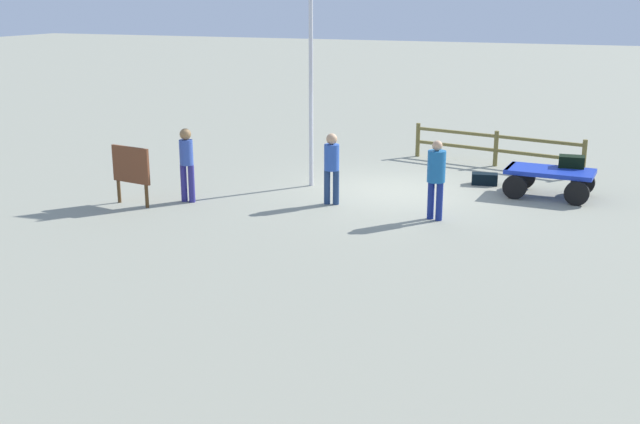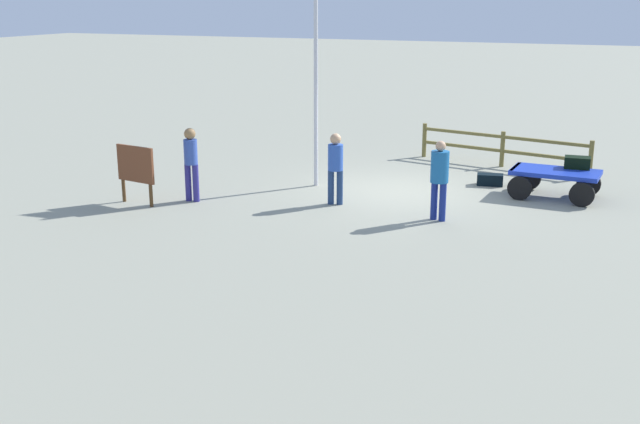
{
  "view_description": "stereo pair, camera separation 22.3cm",
  "coord_description": "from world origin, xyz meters",
  "px_view_note": "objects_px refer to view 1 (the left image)",
  "views": [
    {
      "loc": [
        -4.88,
        17.31,
        4.53
      ],
      "look_at": [
        -0.43,
        6.0,
        1.11
      ],
      "focal_mm": 43.54,
      "sensor_mm": 36.0,
      "label": 1
    },
    {
      "loc": [
        -5.09,
        17.23,
        4.53
      ],
      "look_at": [
        -0.43,
        6.0,
        1.11
      ],
      "focal_mm": 43.54,
      "sensor_mm": 36.0,
      "label": 2
    }
  ],
  "objects_px": {
    "suitcase_maroon": "(485,179)",
    "worker_lead": "(436,173)",
    "worker_trailing": "(332,163)",
    "worker_supervisor": "(187,160)",
    "signboard": "(131,168)",
    "suitcase_olive": "(572,162)",
    "flagpole": "(308,62)",
    "luggage_cart": "(549,177)"
  },
  "relations": [
    {
      "from": "suitcase_olive",
      "to": "worker_trailing",
      "type": "relative_size",
      "value": 0.37
    },
    {
      "from": "suitcase_olive",
      "to": "flagpole",
      "type": "bearing_deg",
      "value": 13.44
    },
    {
      "from": "worker_trailing",
      "to": "flagpole",
      "type": "bearing_deg",
      "value": -51.54
    },
    {
      "from": "worker_supervisor",
      "to": "suitcase_maroon",
      "type": "bearing_deg",
      "value": -145.42
    },
    {
      "from": "luggage_cart",
      "to": "flagpole",
      "type": "distance_m",
      "value": 6.21
    },
    {
      "from": "suitcase_olive",
      "to": "signboard",
      "type": "distance_m",
      "value": 10.06
    },
    {
      "from": "worker_trailing",
      "to": "worker_supervisor",
      "type": "height_order",
      "value": "worker_supervisor"
    },
    {
      "from": "signboard",
      "to": "worker_trailing",
      "type": "bearing_deg",
      "value": -157.51
    },
    {
      "from": "worker_trailing",
      "to": "signboard",
      "type": "distance_m",
      "value": 4.42
    },
    {
      "from": "suitcase_maroon",
      "to": "worker_trailing",
      "type": "height_order",
      "value": "worker_trailing"
    },
    {
      "from": "flagpole",
      "to": "signboard",
      "type": "height_order",
      "value": "flagpole"
    },
    {
      "from": "worker_supervisor",
      "to": "suitcase_olive",
      "type": "bearing_deg",
      "value": -154.04
    },
    {
      "from": "worker_lead",
      "to": "flagpole",
      "type": "relative_size",
      "value": 0.32
    },
    {
      "from": "worker_lead",
      "to": "flagpole",
      "type": "height_order",
      "value": "flagpole"
    },
    {
      "from": "worker_lead",
      "to": "worker_trailing",
      "type": "relative_size",
      "value": 1.04
    },
    {
      "from": "worker_lead",
      "to": "worker_supervisor",
      "type": "relative_size",
      "value": 1.0
    },
    {
      "from": "luggage_cart",
      "to": "worker_supervisor",
      "type": "height_order",
      "value": "worker_supervisor"
    },
    {
      "from": "flagpole",
      "to": "worker_lead",
      "type": "bearing_deg",
      "value": 153.1
    },
    {
      "from": "suitcase_maroon",
      "to": "flagpole",
      "type": "bearing_deg",
      "value": 22.53
    },
    {
      "from": "worker_trailing",
      "to": "worker_supervisor",
      "type": "xyz_separation_m",
      "value": [
        3.09,
        0.99,
        0.04
      ]
    },
    {
      "from": "worker_trailing",
      "to": "worker_supervisor",
      "type": "bearing_deg",
      "value": 17.75
    },
    {
      "from": "luggage_cart",
      "to": "suitcase_maroon",
      "type": "relative_size",
      "value": 2.99
    },
    {
      "from": "suitcase_olive",
      "to": "worker_lead",
      "type": "distance_m",
      "value": 4.08
    },
    {
      "from": "luggage_cart",
      "to": "signboard",
      "type": "height_order",
      "value": "signboard"
    },
    {
      "from": "worker_supervisor",
      "to": "signboard",
      "type": "height_order",
      "value": "worker_supervisor"
    },
    {
      "from": "worker_lead",
      "to": "worker_trailing",
      "type": "height_order",
      "value": "worker_lead"
    },
    {
      "from": "suitcase_maroon",
      "to": "worker_lead",
      "type": "bearing_deg",
      "value": 83.0
    },
    {
      "from": "luggage_cart",
      "to": "flagpole",
      "type": "xyz_separation_m",
      "value": [
        5.58,
        1.03,
        2.53
      ]
    },
    {
      "from": "suitcase_maroon",
      "to": "signboard",
      "type": "relative_size",
      "value": 0.51
    },
    {
      "from": "suitcase_olive",
      "to": "worker_trailing",
      "type": "xyz_separation_m",
      "value": [
        4.87,
        2.89,
        0.15
      ]
    },
    {
      "from": "suitcase_maroon",
      "to": "worker_lead",
      "type": "distance_m",
      "value": 3.61
    },
    {
      "from": "suitcase_maroon",
      "to": "worker_supervisor",
      "type": "height_order",
      "value": "worker_supervisor"
    },
    {
      "from": "worker_lead",
      "to": "flagpole",
      "type": "bearing_deg",
      "value": -26.9
    },
    {
      "from": "luggage_cart",
      "to": "suitcase_maroon",
      "type": "distance_m",
      "value": 1.72
    },
    {
      "from": "suitcase_olive",
      "to": "suitcase_maroon",
      "type": "bearing_deg",
      "value": -6.35
    },
    {
      "from": "worker_supervisor",
      "to": "flagpole",
      "type": "xyz_separation_m",
      "value": [
        -1.94,
        -2.44,
        2.03
      ]
    },
    {
      "from": "suitcase_olive",
      "to": "suitcase_maroon",
      "type": "relative_size",
      "value": 0.89
    },
    {
      "from": "luggage_cart",
      "to": "flagpole",
      "type": "bearing_deg",
      "value": 10.48
    },
    {
      "from": "suitcase_maroon",
      "to": "worker_trailing",
      "type": "distance_m",
      "value": 4.3
    },
    {
      "from": "worker_supervisor",
      "to": "flagpole",
      "type": "distance_m",
      "value": 3.72
    },
    {
      "from": "luggage_cart",
      "to": "worker_trailing",
      "type": "relative_size",
      "value": 1.26
    },
    {
      "from": "signboard",
      "to": "suitcase_olive",
      "type": "bearing_deg",
      "value": -152.93
    }
  ]
}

